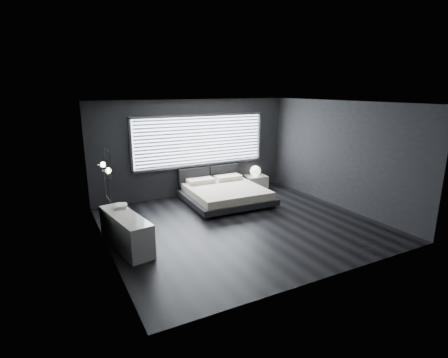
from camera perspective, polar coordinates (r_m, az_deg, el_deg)
room at (r=7.88m, az=2.88°, el=2.13°), size 6.04×6.00×2.80m
window at (r=10.30m, az=-3.82°, el=6.26°), size 4.14×0.09×1.52m
headboard at (r=10.54m, az=-2.44°, el=0.72°), size 1.96×0.16×0.52m
sconce_near at (r=6.92m, az=-18.38°, el=1.32°), size 0.18×0.11×0.11m
sconce_far at (r=7.50m, az=-19.16°, el=2.25°), size 0.18×0.11×0.11m
wall_art_upper at (r=6.27m, az=-18.45°, el=2.34°), size 0.01×0.48×0.48m
wall_art_lower at (r=6.62m, az=-18.49°, el=-1.23°), size 0.01×0.48×0.48m
bed at (r=9.72m, az=0.24°, el=-2.36°), size 2.25×2.15×0.56m
nightstand at (r=11.27m, az=5.18°, el=-0.40°), size 0.72×0.62×0.39m
orb_lamp at (r=11.12m, az=5.13°, el=1.31°), size 0.34×0.34×0.34m
dresser at (r=7.31m, az=-15.71°, el=-8.17°), size 0.75×1.75×0.68m
book_stack at (r=7.65m, az=-16.49°, el=-4.25°), size 0.33×0.38×0.07m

